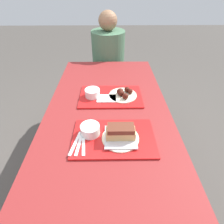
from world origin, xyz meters
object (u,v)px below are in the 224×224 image
Objects in this scene: bowl_coleslaw_near at (90,129)px; brisket_sandwich_plate at (121,134)px; tray_near at (114,138)px; person_seated_across at (108,53)px; tray_far at (111,96)px; wings_plate_far at (123,93)px; bowl_coleslaw_far at (92,93)px.

brisket_sandwich_plate reaches higher than bowl_coleslaw_near.
tray_near is 1.31m from person_seated_across.
tray_far is at bearing 73.07° from bowl_coleslaw_near.
person_seated_across is at bearing 91.61° from tray_near.
wings_plate_far reaches higher than tray_far.
tray_far is 4.23× the size of bowl_coleslaw_near.
person_seated_across is (-0.12, 0.89, -0.01)m from wings_plate_far.
brisket_sandwich_plate is 1.00× the size of wings_plate_far.
brisket_sandwich_plate is at bearing -95.80° from wings_plate_far.
bowl_coleslaw_far is at bearing -178.98° from wings_plate_far.
bowl_coleslaw_far is at bearing -178.44° from tray_far.
tray_near is 2.23× the size of wings_plate_far.
person_seated_across is at bearing 97.54° from wings_plate_far.
wings_plate_far is (0.23, 0.00, -0.01)m from bowl_coleslaw_far.
tray_near is 2.23× the size of brisket_sandwich_plate.
person_seated_across is (-0.04, 1.31, 0.01)m from tray_near.
bowl_coleslaw_far is 0.23m from wings_plate_far.
tray_near is 1.00× the size of tray_far.
wings_plate_far is (0.21, 0.39, -0.01)m from bowl_coleslaw_near.
wings_plate_far is at bearing -82.46° from person_seated_across.
bowl_coleslaw_near is 0.44m from wings_plate_far.
tray_far is at bearing 1.56° from bowl_coleslaw_far.
tray_near is at bearing 163.88° from brisket_sandwich_plate.
person_seated_across is (0.09, 1.27, -0.03)m from bowl_coleslaw_near.
bowl_coleslaw_near is 0.15× the size of person_seated_across.
person_seated_across is at bearing 91.51° from tray_far.
bowl_coleslaw_near is 1.00× the size of bowl_coleslaw_far.
person_seated_across reaches higher than tray_far.
wings_plate_far is at bearing 0.25° from tray_far.
person_seated_across reaches higher than wings_plate_far.
bowl_coleslaw_near is at bearing 166.05° from brisket_sandwich_plate.
tray_far is (-0.01, 0.42, 0.00)m from tray_near.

